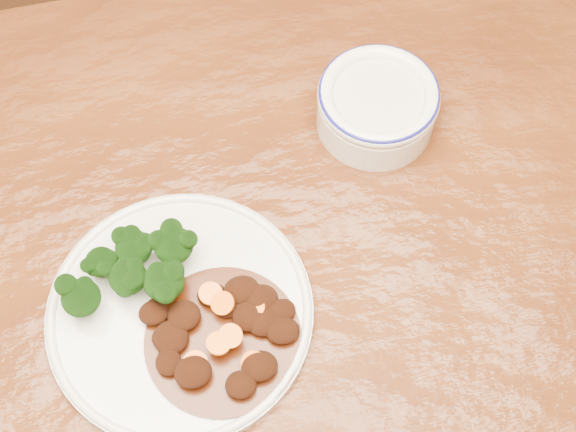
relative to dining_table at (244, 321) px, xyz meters
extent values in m
cube|color=#5D2C10|center=(0.00, 0.00, 0.06)|extent=(1.55, 0.99, 0.04)
cylinder|color=silver|center=(-0.06, -0.01, 0.09)|extent=(0.27, 0.27, 0.01)
torus|color=silver|center=(-0.06, -0.01, 0.09)|extent=(0.27, 0.27, 0.01)
cylinder|color=#6DA153|center=(-0.16, 0.01, 0.10)|extent=(0.01, 0.01, 0.02)
ellipsoid|color=black|center=(-0.16, 0.01, 0.12)|extent=(0.04, 0.04, 0.03)
cylinder|color=#6DA153|center=(-0.10, 0.05, 0.10)|extent=(0.01, 0.01, 0.02)
ellipsoid|color=black|center=(-0.10, 0.05, 0.12)|extent=(0.04, 0.04, 0.03)
cylinder|color=#6DA153|center=(-0.06, 0.05, 0.10)|extent=(0.01, 0.01, 0.02)
ellipsoid|color=black|center=(-0.06, 0.05, 0.12)|extent=(0.04, 0.04, 0.03)
cylinder|color=#6DA153|center=(-0.14, 0.04, 0.10)|extent=(0.01, 0.01, 0.02)
ellipsoid|color=black|center=(-0.14, 0.04, 0.12)|extent=(0.03, 0.03, 0.03)
cylinder|color=#6DA153|center=(-0.11, 0.02, 0.10)|extent=(0.01, 0.01, 0.02)
ellipsoid|color=black|center=(-0.11, 0.02, 0.12)|extent=(0.04, 0.04, 0.03)
cylinder|color=#6DA153|center=(-0.07, 0.01, 0.10)|extent=(0.01, 0.01, 0.02)
ellipsoid|color=black|center=(-0.07, 0.01, 0.12)|extent=(0.04, 0.04, 0.03)
cylinder|color=#421807|center=(-0.02, -0.05, 0.09)|extent=(0.16, 0.16, 0.00)
ellipsoid|color=black|center=(0.00, -0.03, 0.10)|extent=(0.03, 0.03, 0.02)
ellipsoid|color=black|center=(-0.06, -0.08, 0.11)|extent=(0.04, 0.03, 0.02)
ellipsoid|color=black|center=(-0.01, 0.00, 0.10)|extent=(0.02, 0.02, 0.01)
ellipsoid|color=black|center=(0.03, -0.02, 0.10)|extent=(0.02, 0.02, 0.01)
ellipsoid|color=black|center=(-0.07, -0.04, 0.10)|extent=(0.04, 0.04, 0.02)
ellipsoid|color=black|center=(0.02, -0.02, 0.10)|extent=(0.04, 0.03, 0.02)
ellipsoid|color=black|center=(-0.02, -0.02, 0.10)|extent=(0.03, 0.02, 0.01)
ellipsoid|color=black|center=(-0.03, 0.00, 0.10)|extent=(0.03, 0.03, 0.02)
ellipsoid|color=black|center=(-0.09, -0.01, 0.10)|extent=(0.03, 0.03, 0.02)
ellipsoid|color=black|center=(-0.01, -0.01, 0.10)|extent=(0.02, 0.02, 0.01)
ellipsoid|color=black|center=(-0.06, -0.02, 0.11)|extent=(0.03, 0.03, 0.02)
ellipsoid|color=black|center=(0.01, -0.09, 0.11)|extent=(0.04, 0.03, 0.02)
ellipsoid|color=black|center=(-0.08, -0.07, 0.10)|extent=(0.03, 0.03, 0.01)
ellipsoid|color=black|center=(-0.09, -0.01, 0.10)|extent=(0.02, 0.02, 0.01)
ellipsoid|color=black|center=(0.04, -0.05, 0.10)|extent=(0.03, 0.03, 0.02)
ellipsoid|color=black|center=(-0.06, -0.08, 0.10)|extent=(0.02, 0.02, 0.01)
ellipsoid|color=black|center=(0.04, -0.03, 0.10)|extent=(0.03, 0.03, 0.01)
ellipsoid|color=black|center=(0.02, -0.04, 0.10)|extent=(0.03, 0.03, 0.02)
ellipsoid|color=black|center=(-0.01, -0.10, 0.11)|extent=(0.03, 0.03, 0.02)
ellipsoid|color=black|center=(-0.08, -0.04, 0.10)|extent=(0.03, 0.02, 0.01)
ellipsoid|color=black|center=(0.00, 0.00, 0.11)|extent=(0.04, 0.03, 0.02)
cylinder|color=#F7620D|center=(0.01, -0.03, 0.11)|extent=(0.03, 0.03, 0.01)
cylinder|color=#F7620D|center=(-0.02, -0.05, 0.12)|extent=(0.03, 0.03, 0.01)
cylinder|color=#F7620D|center=(0.00, -0.08, 0.11)|extent=(0.03, 0.03, 0.02)
cylinder|color=#F7620D|center=(-0.03, 0.00, 0.11)|extent=(0.03, 0.03, 0.01)
cylinder|color=#F7620D|center=(-0.03, -0.06, 0.11)|extent=(0.03, 0.03, 0.01)
cylinder|color=#F7620D|center=(-0.05, -0.07, 0.11)|extent=(0.03, 0.03, 0.01)
cylinder|color=#F7620D|center=(-0.02, -0.02, 0.11)|extent=(0.03, 0.03, 0.02)
cylinder|color=white|center=(0.19, 0.19, 0.10)|extent=(0.14, 0.14, 0.04)
cylinder|color=silver|center=(0.19, 0.19, 0.13)|extent=(0.10, 0.10, 0.01)
torus|color=white|center=(0.19, 0.19, 0.13)|extent=(0.14, 0.14, 0.02)
torus|color=navy|center=(0.19, 0.19, 0.14)|extent=(0.14, 0.14, 0.01)
camera|label=1|loc=(0.00, -0.31, 0.87)|focal=50.00mm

